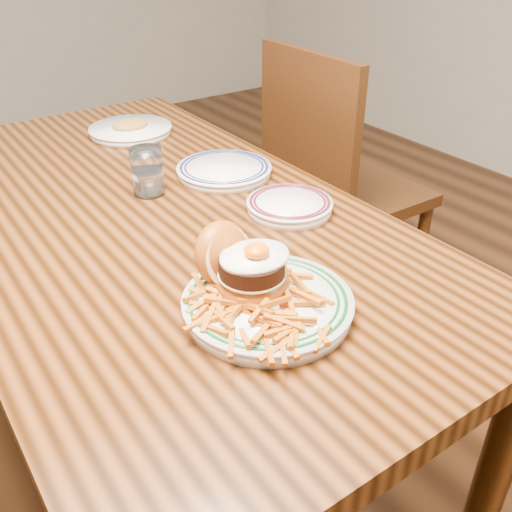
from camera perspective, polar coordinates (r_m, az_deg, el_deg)
floor at (r=1.77m, az=-8.23°, el=-17.55°), size 6.00×6.00×0.00m
table at (r=1.35m, az=-10.33°, el=1.30°), size 0.85×1.60×0.75m
chair_right at (r=1.99m, az=7.79°, el=7.22°), size 0.46×0.46×0.97m
main_plate at (r=0.95m, az=0.40°, el=-3.38°), size 0.29×0.30×0.14m
side_plate at (r=1.27m, az=3.38°, el=5.11°), size 0.19×0.20×0.03m
rear_plate at (r=1.46m, az=-3.20°, el=8.61°), size 0.24×0.24×0.03m
water_glass at (r=1.37m, az=-10.79°, el=8.05°), size 0.07×0.07×0.11m
far_plate at (r=1.78m, az=-12.43°, el=12.26°), size 0.24×0.24×0.04m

